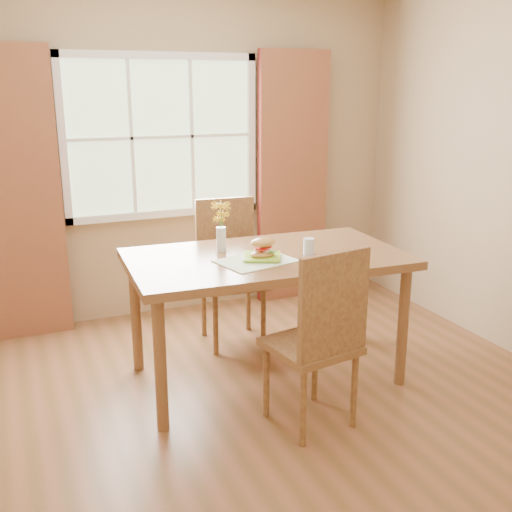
{
  "coord_description": "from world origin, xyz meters",
  "views": [
    {
      "loc": [
        -1.24,
        -2.97,
        1.91
      ],
      "look_at": [
        0.18,
        0.35,
        0.87
      ],
      "focal_mm": 42.0,
      "sensor_mm": 36.0,
      "label": 1
    }
  ],
  "objects_px": {
    "dining_table": "(266,268)",
    "flower_vase": "(221,222)",
    "croissant_sandwich": "(263,248)",
    "chair_far": "(229,264)",
    "water_glass": "(309,247)",
    "chair_near": "(321,334)"
  },
  "relations": [
    {
      "from": "flower_vase",
      "to": "dining_table",
      "type": "bearing_deg",
      "value": -40.1
    },
    {
      "from": "chair_near",
      "to": "water_glass",
      "type": "xyz_separation_m",
      "value": [
        0.24,
        0.61,
        0.32
      ]
    },
    {
      "from": "dining_table",
      "to": "water_glass",
      "type": "relative_size",
      "value": 16.86
    },
    {
      "from": "croissant_sandwich",
      "to": "flower_vase",
      "type": "distance_m",
      "value": 0.36
    },
    {
      "from": "chair_near",
      "to": "croissant_sandwich",
      "type": "relative_size",
      "value": 6.09
    },
    {
      "from": "dining_table",
      "to": "flower_vase",
      "type": "distance_m",
      "value": 0.42
    },
    {
      "from": "chair_far",
      "to": "croissant_sandwich",
      "type": "xyz_separation_m",
      "value": [
        -0.08,
        -0.81,
        0.34
      ]
    },
    {
      "from": "flower_vase",
      "to": "chair_near",
      "type": "bearing_deg",
      "value": -74.64
    },
    {
      "from": "chair_far",
      "to": "croissant_sandwich",
      "type": "distance_m",
      "value": 0.89
    },
    {
      "from": "chair_far",
      "to": "croissant_sandwich",
      "type": "relative_size",
      "value": 6.16
    },
    {
      "from": "water_glass",
      "to": "dining_table",
      "type": "bearing_deg",
      "value": 158.05
    },
    {
      "from": "dining_table",
      "to": "water_glass",
      "type": "distance_m",
      "value": 0.31
    },
    {
      "from": "dining_table",
      "to": "croissant_sandwich",
      "type": "distance_m",
      "value": 0.21
    },
    {
      "from": "croissant_sandwich",
      "to": "flower_vase",
      "type": "height_order",
      "value": "flower_vase"
    },
    {
      "from": "chair_near",
      "to": "croissant_sandwich",
      "type": "height_order",
      "value": "chair_near"
    },
    {
      "from": "croissant_sandwich",
      "to": "water_glass",
      "type": "distance_m",
      "value": 0.32
    },
    {
      "from": "water_glass",
      "to": "flower_vase",
      "type": "relative_size",
      "value": 0.33
    },
    {
      "from": "chair_near",
      "to": "flower_vase",
      "type": "bearing_deg",
      "value": 96.01
    },
    {
      "from": "water_glass",
      "to": "croissant_sandwich",
      "type": "bearing_deg",
      "value": 179.68
    },
    {
      "from": "chair_far",
      "to": "flower_vase",
      "type": "distance_m",
      "value": 0.73
    },
    {
      "from": "croissant_sandwich",
      "to": "chair_far",
      "type": "bearing_deg",
      "value": 81.0
    },
    {
      "from": "chair_near",
      "to": "croissant_sandwich",
      "type": "bearing_deg",
      "value": 88.5
    }
  ]
}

